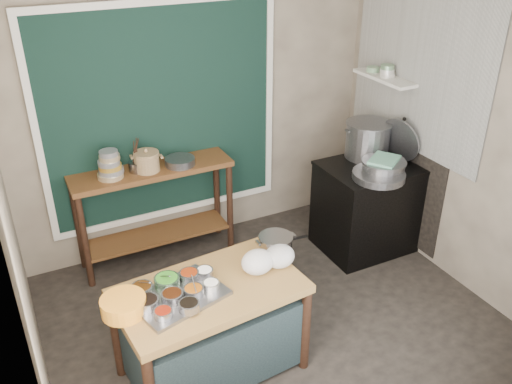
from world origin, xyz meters
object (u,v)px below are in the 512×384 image
yellow_basin (124,305)px  saucepan (276,245)px  ceramic_crock (147,162)px  stock_pot (367,140)px  utensil_cup (137,166)px  steamer (383,167)px  condiment_tray (179,296)px  back_counter (156,214)px  stove_block (368,208)px  prep_table (211,330)px

yellow_basin → saucepan: size_ratio=1.11×
yellow_basin → ceramic_crock: bearing=67.7°
saucepan → stock_pot: (1.47, 0.88, 0.23)m
yellow_basin → utensil_cup: bearing=70.7°
utensil_cup → steamer: 2.19m
condiment_tray → steamer: steamer is taller
saucepan → back_counter: bearing=113.9°
condiment_tray → saucepan: saucepan is taller
stove_block → stock_pot: bearing=71.4°
condiment_tray → saucepan: size_ratio=2.24×
yellow_basin → utensil_cup: utensil_cup is taller
saucepan → utensil_cup: size_ratio=1.69×
stock_pot → ceramic_crock: bearing=166.1°
saucepan → stock_pot: stock_pot is taller
yellow_basin → prep_table: bearing=-0.8°
stove_block → steamer: 0.55m
prep_table → utensil_cup: (-0.02, 1.58, 0.62)m
condiment_tray → utensil_cup: size_ratio=3.79×
prep_table → steamer: bearing=13.6°
yellow_basin → ceramic_crock: size_ratio=1.22×
saucepan → ceramic_crock: (-0.54, 1.38, 0.21)m
stove_block → utensil_cup: 2.23m
stove_block → stock_pot: (0.07, 0.20, 0.63)m
yellow_basin → steamer: bearing=14.5°
back_counter → utensil_cup: 0.54m
prep_table → ceramic_crock: ceramic_crock is taller
yellow_basin → stock_pot: 2.85m
saucepan → condiment_tray: bearing=-163.4°
prep_table → utensil_cup: utensil_cup is taller
utensil_cup → stock_pot: bearing=-14.2°
prep_table → back_counter: (0.10, 1.58, 0.10)m
back_counter → saucepan: 1.54m
prep_table → ceramic_crock: (0.06, 1.54, 0.65)m
back_counter → yellow_basin: (-0.67, -1.57, 0.33)m
condiment_tray → steamer: bearing=17.1°
ceramic_crock → steamer: size_ratio=0.58×
saucepan → steamer: 1.46m
prep_table → yellow_basin: (-0.57, 0.01, 0.43)m
condiment_tray → stock_pot: size_ratio=1.31×
saucepan → steamer: (1.37, 0.50, 0.12)m
prep_table → stock_pot: (2.07, 1.05, 0.68)m
ceramic_crock → utensil_cup: bearing=156.6°
prep_table → yellow_basin: bearing=174.3°
prep_table → condiment_tray: (-0.22, -0.01, 0.39)m
prep_table → steamer: steamer is taller
condiment_tray → ceramic_crock: size_ratio=2.47×
stove_block → condiment_tray: stove_block is taller
condiment_tray → saucepan: (0.82, 0.17, 0.06)m
back_counter → utensil_cup: bearing=-178.2°
utensil_cup → stock_pot: stock_pot is taller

